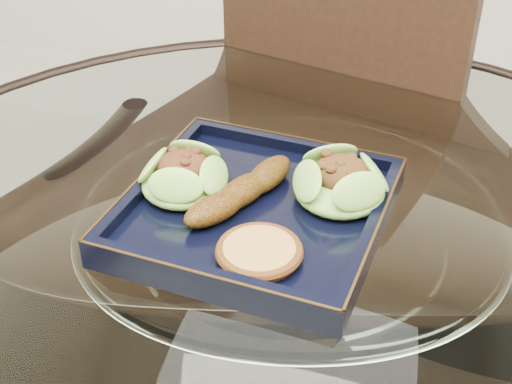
# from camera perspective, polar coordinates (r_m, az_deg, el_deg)

# --- Properties ---
(dining_table) EXTENTS (1.13, 1.13, 0.77)m
(dining_table) POSITION_cam_1_polar(r_m,az_deg,el_deg) (0.85, 2.37, -13.46)
(dining_table) COLOR white
(dining_table) RESTS_ON ground
(dining_chair) EXTENTS (0.52, 0.52, 0.97)m
(dining_chair) POSITION_cam_1_polar(r_m,az_deg,el_deg) (1.15, 3.37, -2.32)
(dining_chair) COLOR black
(dining_chair) RESTS_ON ground
(navy_plate) EXTENTS (0.30, 0.30, 0.02)m
(navy_plate) POSITION_cam_1_polar(r_m,az_deg,el_deg) (0.78, 0.00, -1.82)
(navy_plate) COLOR black
(navy_plate) RESTS_ON dining_table
(lettuce_wrap_left) EXTENTS (0.13, 0.13, 0.03)m
(lettuce_wrap_left) POSITION_cam_1_polar(r_m,az_deg,el_deg) (0.79, -5.81, 1.06)
(lettuce_wrap_left) COLOR #6EA530
(lettuce_wrap_left) RESTS_ON navy_plate
(lettuce_wrap_right) EXTENTS (0.11, 0.11, 0.04)m
(lettuce_wrap_right) POSITION_cam_1_polar(r_m,az_deg,el_deg) (0.78, 6.75, 0.52)
(lettuce_wrap_right) COLOR #5A9B2D
(lettuce_wrap_right) RESTS_ON navy_plate
(roasted_plantain) EXTENTS (0.10, 0.15, 0.03)m
(roasted_plantain) POSITION_cam_1_polar(r_m,az_deg,el_deg) (0.77, -1.09, 0.07)
(roasted_plantain) COLOR #5C3709
(roasted_plantain) RESTS_ON navy_plate
(crumb_patty) EXTENTS (0.09, 0.09, 0.01)m
(crumb_patty) POSITION_cam_1_polar(r_m,az_deg,el_deg) (0.70, 0.27, -4.88)
(crumb_patty) COLOR #BD803F
(crumb_patty) RESTS_ON navy_plate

